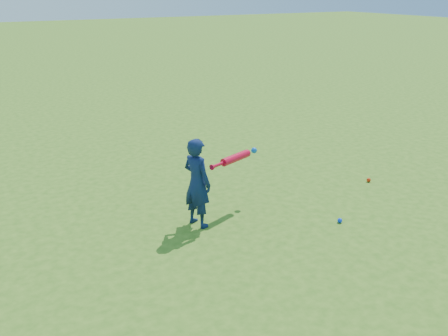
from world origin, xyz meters
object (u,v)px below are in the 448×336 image
(child, at_px, (197,183))
(bat_swing, at_px, (237,157))
(ground_ball_red, at_px, (369,180))
(ground_ball_blue, at_px, (340,220))

(child, relative_size, bat_swing, 1.29)
(ground_ball_red, bearing_deg, child, -179.74)
(ground_ball_red, xyz_separation_m, ground_ball_blue, (-1.31, -0.83, -0.00))
(bat_swing, bearing_deg, ground_ball_blue, -69.76)
(ground_ball_blue, xyz_separation_m, bat_swing, (-0.88, 1.01, 0.67))
(child, height_order, ground_ball_red, child)
(child, relative_size, ground_ball_blue, 18.27)
(ground_ball_blue, height_order, bat_swing, bat_swing)
(ground_ball_red, bearing_deg, ground_ball_blue, -147.57)
(child, height_order, ground_ball_blue, child)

